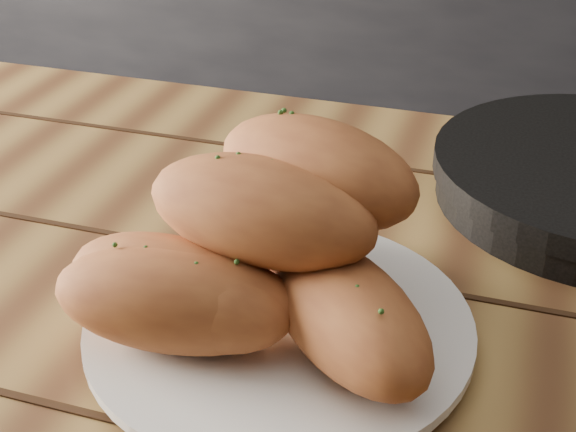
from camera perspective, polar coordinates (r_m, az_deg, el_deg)
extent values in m
cube|color=black|center=(2.25, 10.89, 12.56)|extent=(2.80, 0.60, 0.90)
cube|color=olive|center=(0.57, 13.81, -13.41)|extent=(1.54, 0.90, 0.04)
cylinder|color=brown|center=(1.26, -17.82, -8.58)|extent=(0.07, 0.07, 0.71)
cylinder|color=white|center=(0.58, -0.61, -8.18)|extent=(0.25, 0.25, 0.01)
cylinder|color=white|center=(0.57, -0.61, -7.55)|extent=(0.27, 0.27, 0.01)
ellipsoid|color=#AE6230|center=(0.54, -7.88, -5.32)|extent=(0.18, 0.10, 0.07)
ellipsoid|color=#AE6230|center=(0.52, 4.12, -6.91)|extent=(0.17, 0.17, 0.07)
ellipsoid|color=#AE6230|center=(0.60, 0.64, -1.14)|extent=(0.14, 0.17, 0.07)
ellipsoid|color=#AE6230|center=(0.52, -1.97, 0.36)|extent=(0.17, 0.09, 0.07)
ellipsoid|color=#AE6230|center=(0.54, 2.03, 3.22)|extent=(0.17, 0.12, 0.07)
ellipsoid|color=#AE6230|center=(0.53, -7.98, -5.84)|extent=(0.17, 0.10, 0.07)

